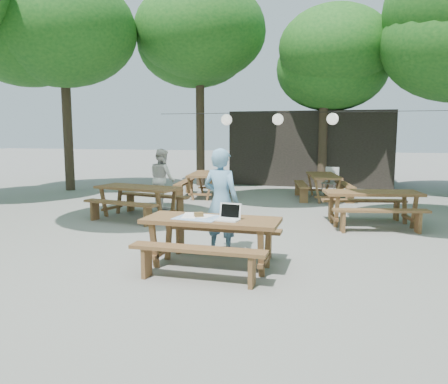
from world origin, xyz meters
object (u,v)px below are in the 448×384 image
second_person (162,178)px  plastic_chair (330,187)px  picnic_table_nw (138,202)px  main_picnic_table (212,242)px  woman (221,201)px

second_person → plastic_chair: (4.24, 3.64, -0.54)m
picnic_table_nw → plastic_chair: size_ratio=2.41×
main_picnic_table → second_person: size_ratio=1.26×
second_person → plastic_chair: 5.61m
second_person → plastic_chair: size_ratio=1.76×
picnic_table_nw → woman: woman is taller
woman → plastic_chair: woman is taller
main_picnic_table → picnic_table_nw: 4.26m
second_person → plastic_chair: bearing=-94.3°
woman → second_person: woman is taller
picnic_table_nw → plastic_chair: bearing=61.1°
main_picnic_table → picnic_table_nw: same height
picnic_table_nw → woman: (2.72, -2.43, 0.49)m
second_person → woman: bearing=170.2°
second_person → main_picnic_table: bearing=166.1°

